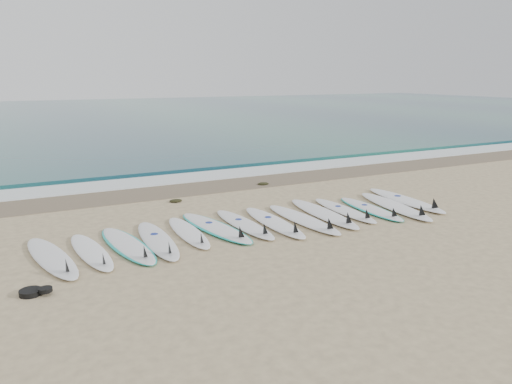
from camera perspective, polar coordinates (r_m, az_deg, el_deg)
name	(u,v)px	position (r m, az deg, el deg)	size (l,w,h in m)	color
ground	(261,225)	(10.79, 0.54, -3.85)	(120.00, 120.00, 0.00)	tan
ocean	(67,116)	(42.02, -20.78, 8.09)	(120.00, 55.00, 0.03)	#1C5556
wet_sand_band	(194,188)	(14.42, -7.06, 0.47)	(120.00, 1.80, 0.01)	brown
foam_band	(179,179)	(15.71, -8.84, 1.52)	(120.00, 1.40, 0.04)	silver
wave_crest	(164,170)	(17.11, -10.44, 2.51)	(120.00, 1.00, 0.10)	#1C5556
surfboard_0	(52,258)	(9.48, -22.25, -6.96)	(0.96, 2.63, 0.33)	silver
surfboard_1	(92,252)	(9.55, -18.26, -6.52)	(0.69, 2.35, 0.30)	white
surfboard_2	(128,245)	(9.74, -14.42, -5.90)	(0.87, 2.58, 0.32)	white
surfboard_3	(158,240)	(9.85, -11.12, -5.43)	(0.67, 2.61, 0.33)	silver
surfboard_4	(189,233)	(10.24, -7.65, -4.61)	(0.57, 2.34, 0.30)	white
surfboard_5	(216,228)	(10.50, -4.57, -4.08)	(1.02, 2.71, 0.34)	white
surfboard_6	(245,224)	(10.68, -1.24, -3.71)	(0.58, 2.52, 0.32)	white
surfboard_7	(275,222)	(10.82, 2.18, -3.48)	(0.64, 2.65, 0.34)	white
surfboard_8	(304,219)	(11.08, 5.53, -3.12)	(0.64, 2.72, 0.35)	white
surfboard_9	(324,213)	(11.59, 7.83, -2.44)	(0.74, 2.85, 0.36)	white
surfboard_10	(345,210)	(11.95, 10.18, -2.08)	(0.63, 2.47, 0.31)	white
surfboard_11	(371,209)	(12.25, 13.02, -1.89)	(0.74, 2.44, 0.31)	white
surfboard_12	(396,206)	(12.57, 15.71, -1.58)	(1.01, 2.92, 0.37)	white
surfboard_13	(407,200)	(13.25, 16.85, -0.90)	(0.79, 2.89, 0.37)	white
seaweed_near	(176,201)	(12.92, -9.17, -0.98)	(0.33, 0.26, 0.06)	black
seaweed_far	(263,184)	(14.74, 0.82, 0.96)	(0.35, 0.27, 0.07)	black
leash_coil	(34,292)	(8.19, -24.05, -10.36)	(0.46, 0.36, 0.11)	black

